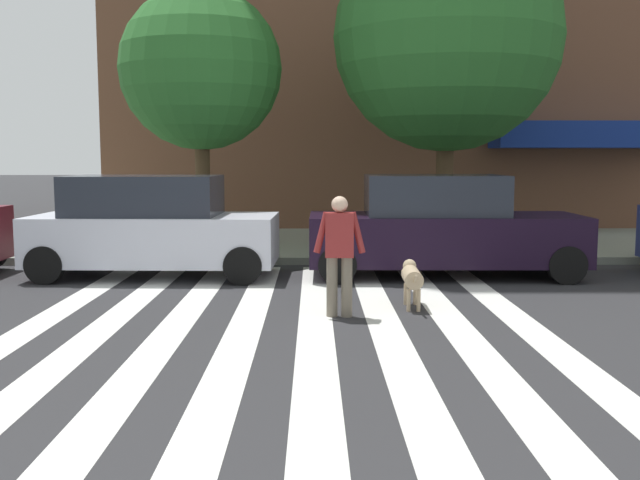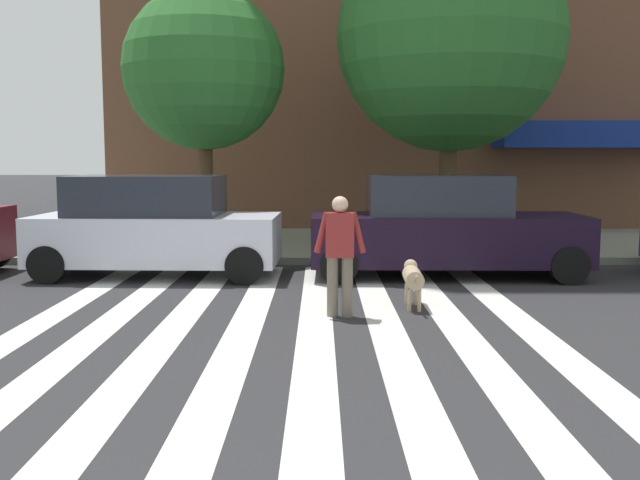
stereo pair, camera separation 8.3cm
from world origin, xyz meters
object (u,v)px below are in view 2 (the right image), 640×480
parked_car_third_in_line (445,228)px  dog_on_leash (413,277)px  parked_car_behind_first (155,227)px  street_tree_nearest (205,70)px  pedestrian_dog_walker (341,249)px  street_tree_middle (451,38)px

parked_car_third_in_line → dog_on_leash: parked_car_third_in_line is taller
parked_car_behind_first → street_tree_nearest: street_tree_nearest is taller
parked_car_third_in_line → pedestrian_dog_walker: (-1.97, -3.38, 0.05)m
street_tree_nearest → street_tree_middle: bearing=4.0°
street_tree_middle → pedestrian_dog_walker: size_ratio=4.37×
street_tree_middle → street_tree_nearest: bearing=-176.0°
street_tree_nearest → street_tree_middle: size_ratio=0.79×
street_tree_middle → dog_on_leash: street_tree_middle is taller
pedestrian_dog_walker → dog_on_leash: (1.06, 0.61, -0.48)m
parked_car_behind_first → pedestrian_dog_walker: size_ratio=2.69×
street_tree_nearest → parked_car_behind_first: bearing=-99.0°
street_tree_nearest → dog_on_leash: 7.83m
pedestrian_dog_walker → street_tree_middle: bearing=68.9°
parked_car_behind_first → pedestrian_dog_walker: (3.26, -3.38, 0.02)m
parked_car_third_in_line → street_tree_nearest: (-4.76, 3.02, 3.17)m
parked_car_behind_first → street_tree_nearest: 4.38m
parked_car_behind_first → parked_car_third_in_line: bearing=-0.0°
parked_car_behind_first → pedestrian_dog_walker: 4.70m
street_tree_nearest → pedestrian_dog_walker: bearing=-66.5°
parked_car_behind_first → dog_on_leash: 5.16m
street_tree_middle → parked_car_third_in_line: bearing=-100.7°
street_tree_nearest → dog_on_leash: (3.85, -5.79, -3.60)m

